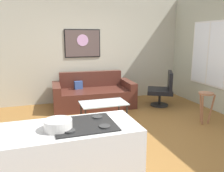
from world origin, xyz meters
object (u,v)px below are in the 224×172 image
couch (93,95)px  armchair (163,89)px  bar_stool (206,100)px  mixing_bowl (58,125)px  wall_painting (83,43)px  coffee_table (103,104)px

couch → armchair: 1.77m
couch → bar_stool: (1.88, -1.86, 0.20)m
mixing_bowl → wall_painting: bearing=75.5°
couch → mixing_bowl: size_ratio=7.64×
bar_stool → mixing_bowl: size_ratio=2.44×
couch → mixing_bowl: (-1.17, -3.43, 0.65)m
coffee_table → wall_painting: bearing=91.4°
couch → bar_stool: couch is taller
wall_painting → couch: bearing=-77.8°
couch → armchair: armchair is taller
coffee_table → bar_stool: bar_stool is taller
couch → wall_painting: bearing=102.2°
couch → bar_stool: size_ratio=3.14×
armchair → bar_stool: armchair is taller
couch → mixing_bowl: bearing=-108.8°
coffee_table → wall_painting: 2.14m
armchair → wall_painting: 2.41m
armchair → mixing_bowl: (-2.86, -2.92, 0.51)m
armchair → wall_painting: wall_painting is taller
coffee_table → mixing_bowl: (-1.09, -2.23, 0.54)m
armchair → bar_stool: (0.18, -1.34, 0.06)m
coffee_table → armchair: (1.77, 0.69, 0.03)m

